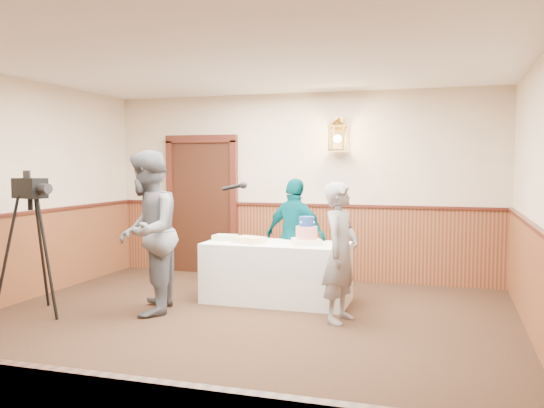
% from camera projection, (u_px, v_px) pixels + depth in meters
% --- Properties ---
extents(ground, '(7.00, 7.00, 0.00)m').
position_uv_depth(ground, '(209.00, 346.00, 5.48)').
color(ground, black).
rests_on(ground, ground).
extents(room_shell, '(6.02, 7.02, 2.81)m').
position_uv_depth(room_shell, '(221.00, 185.00, 5.82)').
color(room_shell, '#C6B294').
rests_on(room_shell, ground).
extents(display_table, '(1.80, 0.80, 0.75)m').
position_uv_depth(display_table, '(277.00, 272.00, 7.23)').
color(display_table, white).
rests_on(display_table, ground).
extents(tiered_cake, '(0.44, 0.44, 0.34)m').
position_uv_depth(tiered_cake, '(306.00, 233.00, 7.07)').
color(tiered_cake, '#F9E4C2').
rests_on(tiered_cake, display_table).
extents(sheet_cake_yellow, '(0.42, 0.37, 0.07)m').
position_uv_depth(sheet_cake_yellow, '(249.00, 240.00, 7.21)').
color(sheet_cake_yellow, '#D9B981').
rests_on(sheet_cake_yellow, display_table).
extents(sheet_cake_green, '(0.29, 0.23, 0.07)m').
position_uv_depth(sheet_cake_green, '(225.00, 237.00, 7.47)').
color(sheet_cake_green, '#96BF87').
rests_on(sheet_cake_green, display_table).
extents(interviewer, '(1.64, 1.09, 1.89)m').
position_uv_depth(interviewer, '(147.00, 232.00, 6.63)').
color(interviewer, '#585A61').
rests_on(interviewer, ground).
extents(baker, '(0.48, 0.63, 1.54)m').
position_uv_depth(baker, '(341.00, 252.00, 6.30)').
color(baker, gray).
rests_on(baker, ground).
extents(assistant_p, '(0.98, 0.66, 1.55)m').
position_uv_depth(assistant_p, '(295.00, 237.00, 7.61)').
color(assistant_p, '#014851').
rests_on(assistant_p, ground).
extents(tv_camera_rig, '(0.62, 0.58, 1.58)m').
position_uv_depth(tv_camera_rig, '(32.00, 254.00, 6.58)').
color(tv_camera_rig, black).
rests_on(tv_camera_rig, ground).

